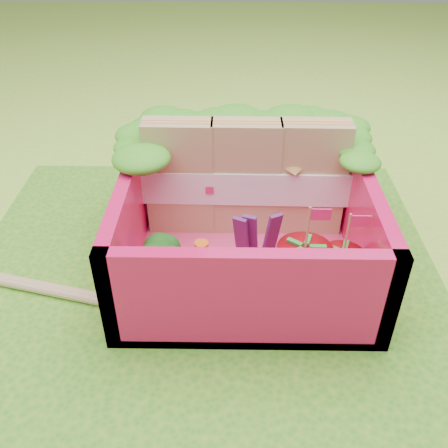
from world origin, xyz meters
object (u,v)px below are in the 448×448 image
Objects in this scene: broccoli at (160,260)px; chopsticks at (11,281)px; bento_box at (246,220)px; sandwich_stack at (246,179)px; strawberry_right at (341,271)px; strawberry_left at (303,270)px.

chopsticks is (-0.81, 0.04, -0.19)m from broccoli.
sandwich_stack is (0.00, 0.26, 0.11)m from bento_box.
chopsticks is (-1.25, -0.49, -0.36)m from sandwich_stack.
sandwich_stack is at bearing 130.61° from strawberry_right.
broccoli is 0.72m from strawberry_left.
sandwich_stack reaches higher than bento_box.
bento_box is 1.29m from chopsticks.
chopsticks is (-1.72, 0.06, -0.15)m from strawberry_right.
bento_box is at bearing -91.01° from sandwich_stack.
bento_box reaches higher than broccoli.
broccoli is 0.91m from strawberry_right.
strawberry_right is (0.47, -0.29, -0.10)m from bento_box.
broccoli is (-0.44, -0.27, -0.06)m from bento_box.
bento_box is at bearing 148.81° from strawberry_right.
bento_box reaches higher than strawberry_right.
strawberry_right is at bearing 5.11° from strawberry_left.
sandwich_stack is at bearing 115.99° from strawberry_left.
strawberry_right is at bearing -1.98° from chopsticks.
broccoli is at bearing 179.05° from strawberry_right.
bento_box is 0.53× the size of chopsticks.
broccoli is 0.63× the size of strawberry_left.
bento_box is 4.01× the size of broccoli.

